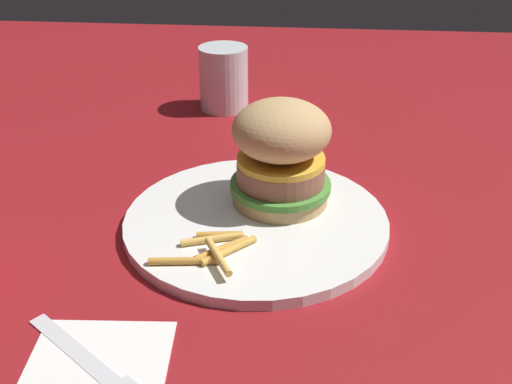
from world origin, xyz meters
The scene contains 7 objects.
ground_plane centered at (0.00, 0.00, 0.00)m, with size 1.60×1.60×0.00m, color maroon.
plate centered at (0.03, -0.02, 0.01)m, with size 0.28×0.28×0.01m, color white.
sandwich centered at (0.05, 0.01, 0.07)m, with size 0.11×0.11×0.11m.
fries_pile centered at (-0.01, -0.09, 0.02)m, with size 0.10×0.08×0.01m.
napkin centered at (-0.08, -0.24, 0.00)m, with size 0.11×0.11×0.00m, color white.
fork centered at (-0.08, -0.24, 0.00)m, with size 0.15×0.12×0.00m.
drink_glass centered at (-0.05, 0.31, 0.04)m, with size 0.07×0.07×0.09m.
Camera 1 is at (0.08, -0.58, 0.35)m, focal length 44.12 mm.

